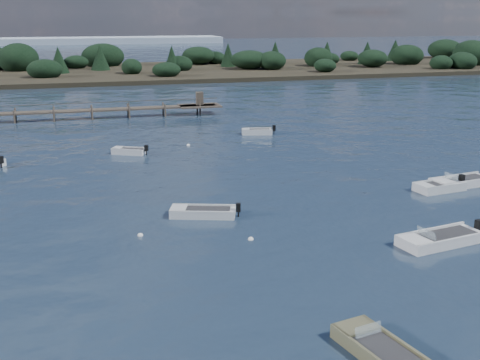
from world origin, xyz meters
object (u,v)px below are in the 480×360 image
object	(u,v)px
tender_far_white	(129,152)
dinghy_mid_grey	(203,214)
dinghy_near_olive	(384,356)
tender_far_grey_b	(257,133)
dinghy_mid_white_a	(441,241)
dinghy_extra_a	(439,188)
dinghy_mid_white_b	(461,183)

from	to	relation	value
tender_far_white	dinghy_mid_grey	distance (m)	18.41
dinghy_near_olive	tender_far_grey_b	bearing A→B (deg)	79.16
tender_far_grey_b	tender_far_white	xyz separation A→B (m)	(-13.55, -5.47, -0.01)
dinghy_mid_white_a	dinghy_near_olive	xyz separation A→B (m)	(-8.50, -9.37, -0.01)
dinghy_mid_grey	dinghy_near_olive	xyz separation A→B (m)	(2.95, -17.30, 0.00)
dinghy_extra_a	dinghy_near_olive	size ratio (longest dim) A/B	0.81
dinghy_mid_grey	dinghy_mid_white_a	bearing A→B (deg)	-34.68
tender_far_grey_b	dinghy_mid_white_a	world-z (taller)	dinghy_mid_white_a
tender_far_grey_b	dinghy_near_olive	distance (m)	41.72
dinghy_mid_white_b	dinghy_mid_white_a	bearing A→B (deg)	-130.03
dinghy_mid_grey	dinghy_extra_a	xyz separation A→B (m)	(17.18, 0.92, 0.02)
tender_far_grey_b	dinghy_mid_white_b	distance (m)	23.73
dinghy_mid_white_a	dinghy_near_olive	distance (m)	12.65
tender_far_grey_b	dinghy_mid_white_b	xyz separation A→B (m)	(8.64, -22.10, -0.00)
tender_far_white	dinghy_near_olive	world-z (taller)	dinghy_near_olive
tender_far_grey_b	dinghy_near_olive	world-z (taller)	tender_far_grey_b
tender_far_white	dinghy_mid_white_a	bearing A→B (deg)	-61.48
dinghy_mid_white_b	dinghy_extra_a	world-z (taller)	dinghy_mid_white_b
tender_far_white	dinghy_mid_white_b	size ratio (longest dim) A/B	0.62
tender_far_white	dinghy_mid_grey	world-z (taller)	tender_far_white
tender_far_white	dinghy_mid_white_a	xyz separation A→B (m)	(14.20, -26.13, 0.00)
tender_far_white	dinghy_mid_white_b	distance (m)	27.72
dinghy_mid_white_b	dinghy_extra_a	bearing A→B (deg)	-163.72
dinghy_mid_grey	tender_far_grey_b	bearing A→B (deg)	65.48
dinghy_mid_white_a	dinghy_extra_a	distance (m)	10.53
dinghy_mid_white_b	dinghy_mid_white_a	world-z (taller)	dinghy_mid_white_b
tender_far_white	dinghy_extra_a	bearing A→B (deg)	-40.95
tender_far_grey_b	dinghy_mid_white_a	xyz separation A→B (m)	(0.66, -31.60, -0.01)
tender_far_white	dinghy_extra_a	size ratio (longest dim) A/B	0.81
tender_far_grey_b	dinghy_mid_white_b	size ratio (longest dim) A/B	0.68
dinghy_mid_white_b	dinghy_near_olive	xyz separation A→B (m)	(-16.49, -18.87, -0.01)
dinghy_extra_a	dinghy_near_olive	distance (m)	23.11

